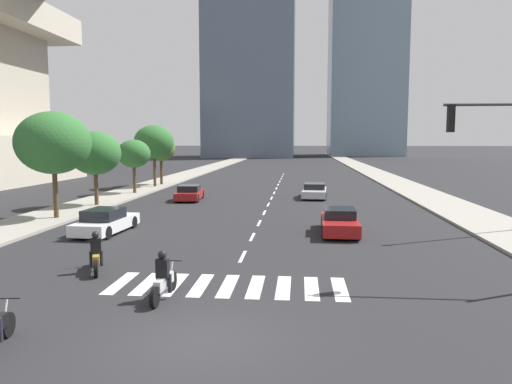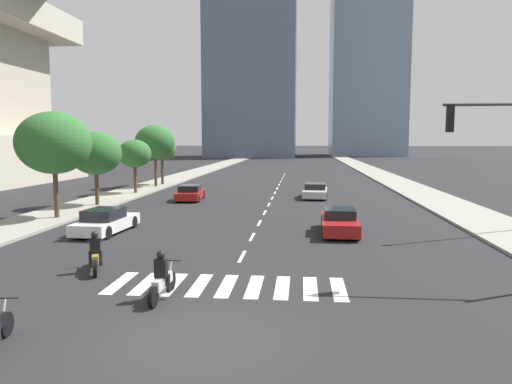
% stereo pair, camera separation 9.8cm
% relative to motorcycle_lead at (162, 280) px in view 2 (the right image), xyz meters
% --- Properties ---
extents(ground_plane, '(800.00, 800.00, 0.00)m').
position_rel_motorcycle_lead_xyz_m(ground_plane, '(1.72, -2.90, -0.58)').
color(ground_plane, '#232326').
extents(sidewalk_east, '(4.00, 260.00, 0.15)m').
position_rel_motorcycle_lead_xyz_m(sidewalk_east, '(14.59, 27.10, -0.51)').
color(sidewalk_east, gray).
rests_on(sidewalk_east, ground).
extents(sidewalk_west, '(4.00, 260.00, 0.15)m').
position_rel_motorcycle_lead_xyz_m(sidewalk_west, '(-11.15, 27.10, -0.51)').
color(sidewalk_west, gray).
rests_on(sidewalk_west, ground).
extents(crosswalk_near, '(7.65, 2.52, 0.01)m').
position_rel_motorcycle_lead_xyz_m(crosswalk_near, '(1.72, 1.43, -0.58)').
color(crosswalk_near, silver).
rests_on(crosswalk_near, ground).
extents(lane_divider_center, '(0.14, 50.00, 0.01)m').
position_rel_motorcycle_lead_xyz_m(lane_divider_center, '(1.72, 29.43, -0.58)').
color(lane_divider_center, silver).
rests_on(lane_divider_center, ground).
extents(motorcycle_lead, '(0.70, 2.22, 1.49)m').
position_rel_motorcycle_lead_xyz_m(motorcycle_lead, '(0.00, 0.00, 0.00)').
color(motorcycle_lead, black).
rests_on(motorcycle_lead, ground).
extents(motorcycle_trailing, '(1.08, 2.09, 1.49)m').
position_rel_motorcycle_lead_xyz_m(motorcycle_trailing, '(-3.26, 2.72, 0.00)').
color(motorcycle_trailing, black).
rests_on(motorcycle_trailing, ground).
extents(sedan_silver_0, '(2.19, 4.75, 1.18)m').
position_rel_motorcycle_lead_xyz_m(sedan_silver_0, '(5.23, 25.98, -0.03)').
color(sedan_silver_0, '#B7BABF').
rests_on(sedan_silver_0, ground).
extents(sedan_white_1, '(2.06, 4.61, 1.27)m').
position_rel_motorcycle_lead_xyz_m(sedan_white_1, '(-5.83, 9.76, -0.00)').
color(sedan_white_1, silver).
rests_on(sedan_white_1, ground).
extents(sedan_red_2, '(2.06, 4.35, 1.21)m').
position_rel_motorcycle_lead_xyz_m(sedan_red_2, '(-4.64, 23.47, -0.02)').
color(sedan_red_2, maroon).
rests_on(sedan_red_2, ground).
extents(sedan_red_3, '(1.91, 4.59, 1.25)m').
position_rel_motorcycle_lead_xyz_m(sedan_red_3, '(6.04, 10.83, -0.00)').
color(sedan_red_3, maroon).
rests_on(sedan_red_3, ground).
extents(street_tree_nearest, '(4.29, 4.29, 6.23)m').
position_rel_motorcycle_lead_xyz_m(street_tree_nearest, '(-10.35, 13.40, 3.97)').
color(street_tree_nearest, '#4C3823').
rests_on(street_tree_nearest, sidewalk_west).
extents(street_tree_second, '(3.59, 3.59, 5.19)m').
position_rel_motorcycle_lead_xyz_m(street_tree_second, '(-10.35, 19.11, 3.22)').
color(street_tree_second, '#4C3823').
rests_on(street_tree_second, sidewalk_west).
extents(street_tree_third, '(2.86, 2.86, 4.62)m').
position_rel_motorcycle_lead_xyz_m(street_tree_third, '(-10.35, 27.06, 2.95)').
color(street_tree_third, '#4C3823').
rests_on(street_tree_third, sidewalk_west).
extents(street_tree_fourth, '(3.91, 3.91, 6.06)m').
position_rel_motorcycle_lead_xyz_m(street_tree_fourth, '(-10.35, 32.99, 3.95)').
color(street_tree_fourth, '#4C3823').
rests_on(street_tree_fourth, sidewalk_west).
extents(street_tree_fifth, '(2.97, 2.97, 4.95)m').
position_rel_motorcycle_lead_xyz_m(street_tree_fifth, '(-10.35, 35.29, 3.23)').
color(street_tree_fifth, '#4C3823').
rests_on(street_tree_fifth, sidewalk_west).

